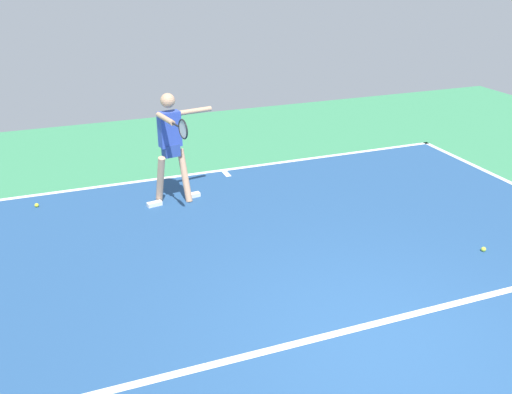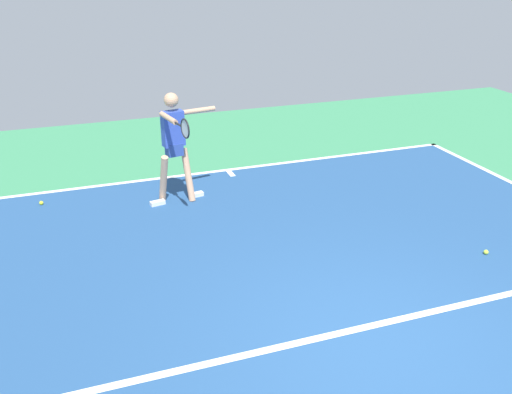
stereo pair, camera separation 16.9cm
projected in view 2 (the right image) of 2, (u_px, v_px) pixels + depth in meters
The scene contains 8 objects.
ground_plane at pixel (382, 350), 5.76m from camera, with size 19.48×19.48×0.00m, color #388456.
court_surface at pixel (382, 350), 5.76m from camera, with size 9.36×11.22×0.00m, color navy.
court_line_baseline_near at pixel (228, 170), 10.56m from camera, with size 9.36×0.10×0.01m, color white.
court_line_service at pixel (363, 328), 6.10m from camera, with size 7.02×0.10×0.01m, color white.
court_line_centre_mark at pixel (231, 173), 10.39m from camera, with size 0.10×0.30×0.01m, color white.
tennis_player at pixel (175, 141), 8.80m from camera, with size 1.19×1.31×1.83m.
tennis_ball_near_service_line at pixel (41, 203), 9.08m from camera, with size 0.07×0.07×0.07m, color yellow.
tennis_ball_near_player at pixel (486, 252), 7.58m from camera, with size 0.07×0.07×0.07m, color #C6E53D.
Camera 2 is at (2.78, 3.94, 3.77)m, focal length 38.98 mm.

